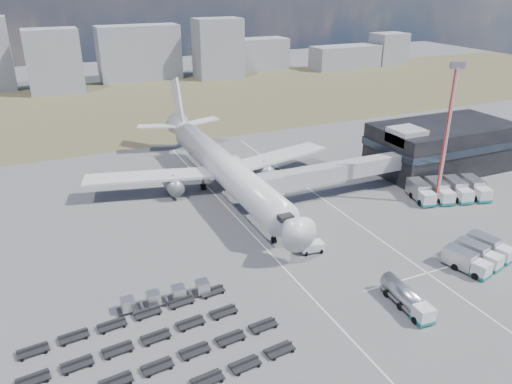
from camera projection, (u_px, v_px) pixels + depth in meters
name	position (u px, v px, depth m)	size (l,w,h in m)	color
ground	(302.00, 270.00, 71.67)	(420.00, 420.00, 0.00)	#565659
grass_strip	(137.00, 105.00, 163.57)	(420.00, 90.00, 0.01)	brown
lane_markings	(347.00, 247.00, 77.88)	(47.12, 110.00, 0.01)	silver
terminal	(441.00, 146.00, 107.74)	(30.40, 16.40, 11.00)	black
jet_bridge	(324.00, 174.00, 92.76)	(30.30, 3.80, 7.05)	#939399
airliner	(221.00, 165.00, 96.61)	(51.59, 64.53, 17.62)	silver
skyline	(54.00, 60.00, 186.00)	(297.13, 27.17, 25.97)	gray
fuel_tanker	(407.00, 298.00, 63.13)	(2.70, 8.84, 2.82)	silver
pushback_tug	(312.00, 247.00, 76.27)	(3.53, 1.99, 1.56)	silver
catering_truck	(236.00, 167.00, 106.53)	(2.80, 6.15, 2.77)	silver
service_trucks_near	(478.00, 254.00, 72.98)	(10.27, 8.71, 2.70)	silver
service_trucks_far	(448.00, 190.00, 94.40)	(15.31, 10.92, 3.07)	silver
uld_row	(166.00, 296.00, 64.23)	(12.48, 1.83, 1.73)	black
baggage_dollies	(145.00, 356.00, 54.93)	(31.72, 18.79, 0.80)	black
floodlight_mast	(446.00, 136.00, 87.80)	(2.45, 2.00, 25.89)	red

